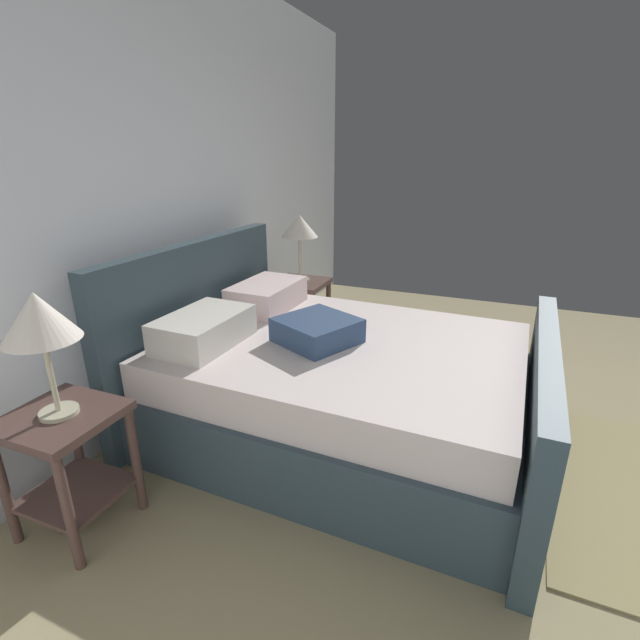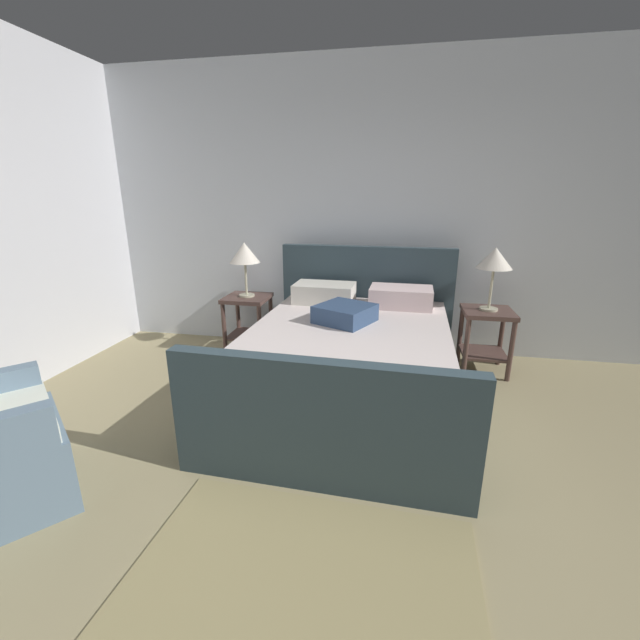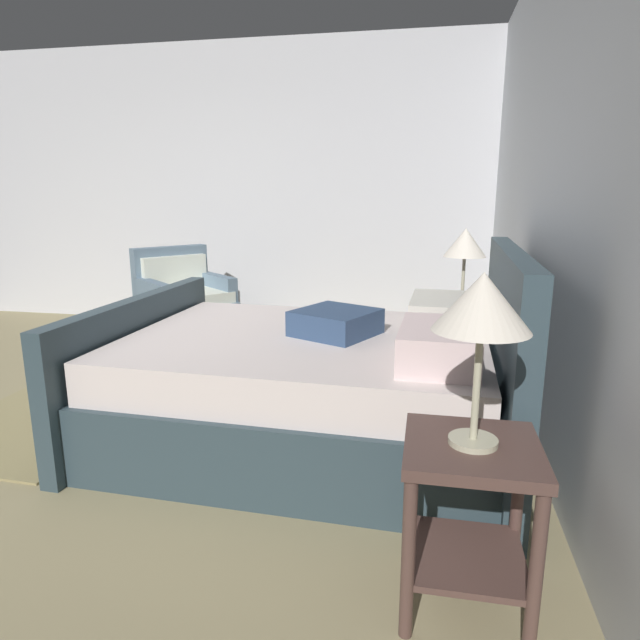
# 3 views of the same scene
# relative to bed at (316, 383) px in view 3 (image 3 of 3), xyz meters

# --- Properties ---
(ground_plane) EXTENTS (5.87, 5.81, 0.02)m
(ground_plane) POSITION_rel_bed_xyz_m (0.21, -1.70, -0.36)
(ground_plane) COLOR #968962
(wall_back) EXTENTS (5.99, 0.12, 2.88)m
(wall_back) POSITION_rel_bed_xyz_m (0.21, 1.27, 1.09)
(wall_back) COLOR silver
(wall_back) RESTS_ON ground
(wall_side_left) EXTENTS (0.12, 5.93, 2.88)m
(wall_side_left) POSITION_rel_bed_xyz_m (-2.79, -1.70, 1.09)
(wall_side_left) COLOR silver
(wall_side_left) RESTS_ON ground
(bed) EXTENTS (1.79, 2.28, 1.12)m
(bed) POSITION_rel_bed_xyz_m (0.00, 0.00, 0.00)
(bed) COLOR #30414A
(bed) RESTS_ON ground
(nightstand_right) EXTENTS (0.44, 0.44, 0.60)m
(nightstand_right) POSITION_rel_bed_xyz_m (1.17, 0.77, 0.06)
(nightstand_right) COLOR #4E3731
(nightstand_right) RESTS_ON ground
(table_lamp_right) EXTENTS (0.31, 0.31, 0.57)m
(table_lamp_right) POSITION_rel_bed_xyz_m (1.17, 0.77, 0.71)
(table_lamp_right) COLOR #B7B293
(table_lamp_right) RESTS_ON nightstand_right
(nightstand_left) EXTENTS (0.44, 0.44, 0.60)m
(nightstand_left) POSITION_rel_bed_xyz_m (-1.18, 0.85, 0.06)
(nightstand_left) COLOR #4E3731
(nightstand_left) RESTS_ON ground
(table_lamp_left) EXTENTS (0.30, 0.30, 0.55)m
(table_lamp_left) POSITION_rel_bed_xyz_m (-1.18, 0.85, 0.69)
(table_lamp_left) COLOR #B7B293
(table_lamp_left) RESTS_ON nightstand_left
(armchair) EXTENTS (1.02, 1.02, 0.90)m
(armchair) POSITION_rel_bed_xyz_m (-1.76, -1.61, 0.00)
(armchair) COLOR slate
(armchair) RESTS_ON ground
(area_rug) EXTENTS (1.55, 1.10, 0.01)m
(area_rug) POSITION_rel_bed_xyz_m (-0.00, -1.73, -0.34)
(area_rug) COLOR #95885A
(area_rug) RESTS_ON ground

